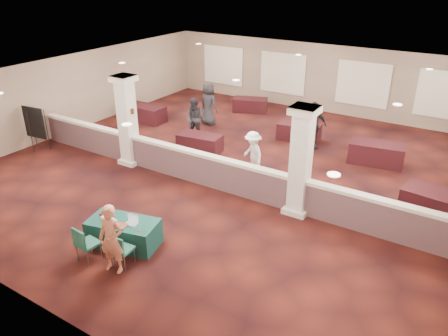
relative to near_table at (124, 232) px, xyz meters
The scene contains 33 objects.
ground 5.38m from the near_table, 88.70° to the left, with size 16.00×16.00×0.00m, color #451711.
wall_back 13.42m from the near_table, 89.48° to the left, with size 16.00×0.04×3.20m, color #7D6256.
wall_front 2.92m from the near_table, 87.36° to the right, with size 16.00×0.04×3.20m, color #7D6256.
wall_left 9.61m from the near_table, 145.76° to the left, with size 0.04×16.00×3.20m, color #7D6256.
ceiling 6.08m from the near_table, 88.70° to the left, with size 16.00×16.00×0.02m, color white.
partition_wall 3.87m from the near_table, 88.20° to the left, with size 15.60×0.28×1.10m.
column_left 5.29m from the near_table, 131.17° to the left, with size 0.72×0.72×3.20m.
column_right 5.13m from the near_table, 51.06° to the left, with size 0.72×0.72×3.20m.
sconce_left 5.57m from the near_table, 133.44° to the left, with size 0.12×0.12×0.18m.
sconce_right 5.22m from the near_table, 128.74° to the left, with size 0.12×0.12×0.18m.
near_table is the anchor object (origin of this frame).
conf_chair_main 0.94m from the near_table, 50.38° to the right, with size 0.48×0.48×0.88m.
conf_chair_side 1.09m from the near_table, 104.00° to the right, with size 0.51×0.52×0.96m.
easel_board 7.86m from the near_table, 158.50° to the left, with size 1.01×0.54×1.71m.
woman 1.17m from the near_table, 58.74° to the right, with size 0.62×0.41×1.72m, color tan.
far_table_front_left 9.70m from the near_table, 128.13° to the left, with size 1.82×0.91×0.74m, color black.
far_table_front_center 6.36m from the near_table, 107.17° to the left, with size 1.66×0.83×0.67m, color black.
far_table_front_right 8.71m from the near_table, 40.54° to the left, with size 1.96×0.98×0.79m, color black.
far_table_back_left 11.76m from the near_table, 103.09° to the left, with size 1.61×0.80×0.65m, color black.
far_table_back_center 9.26m from the near_table, 84.64° to the left, with size 1.69×0.84×0.68m, color black.
far_table_back_right 9.51m from the near_table, 64.15° to the left, with size 1.89×0.95×0.77m, color black.
attendee_a 7.54m from the near_table, 111.45° to the left, with size 0.83×0.46×1.73m, color black.
attendee_b 5.44m from the near_table, 81.37° to the left, with size 0.99×0.45×1.55m, color white.
attendee_c 8.82m from the near_table, 79.38° to the left, with size 1.10×0.52×1.87m, color black.
attendee_d 9.49m from the near_table, 110.70° to the left, with size 0.93×0.50×1.88m, color black.
laptop_base 0.45m from the near_table, ahead, with size 0.31×0.22×0.02m, color silver.
laptop_screen 0.55m from the near_table, 25.67° to the left, with size 0.31×0.01×0.21m, color silver.
screen_glow 0.53m from the near_table, 24.39° to the left, with size 0.28×0.00×0.18m, color silver.
knitting 0.43m from the near_table, 65.24° to the right, with size 0.38×0.28×0.03m, color #AD3A1B.
yarn_cream 0.66m from the near_table, 156.25° to the right, with size 0.10×0.10×0.10m, color beige.
yarn_red 0.77m from the near_table, behind, with size 0.09×0.09×0.09m, color maroon.
yarn_grey 0.59m from the near_table, behind, with size 0.10×0.10×0.10m, color #4D4C51.
scissors 0.75m from the near_table, ahead, with size 0.11×0.03×0.01m, color red.
Camera 1 is at (7.05, -11.95, 6.61)m, focal length 35.00 mm.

